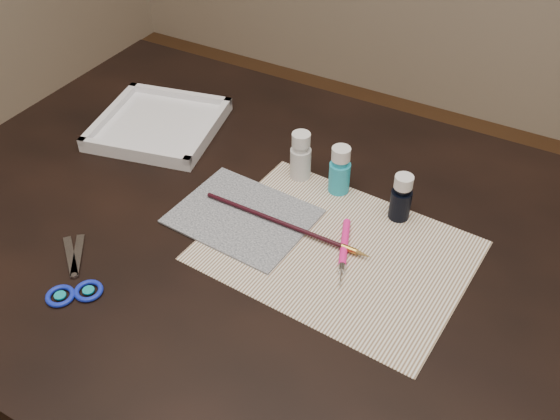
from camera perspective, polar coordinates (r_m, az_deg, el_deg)
The scene contains 10 objects.
table at distance 1.30m, azimuth 0.00°, elevation -14.39°, with size 1.30×0.90×0.75m, color black.
paper at distance 0.99m, azimuth 5.18°, elevation -3.72°, with size 0.40×0.31×0.00m, color white.
canvas at distance 1.04m, azimuth -3.43°, elevation -0.56°, with size 0.22×0.18×0.00m, color black.
paint_bottle_white at distance 1.10m, azimuth 1.91°, elevation 5.00°, with size 0.04×0.04×0.09m, color silver.
paint_bottle_cyan at distance 1.07m, azimuth 5.49°, elevation 3.66°, with size 0.04×0.04×0.09m, color #25B1D0.
paint_bottle_navy at distance 1.03m, azimuth 11.03°, elevation 1.14°, with size 0.03×0.03×0.09m, color black.
paintbrush at distance 1.01m, azimuth 0.50°, elevation -1.31°, with size 0.31×0.01×0.01m, color black, non-canonical shape.
craft_knife at distance 0.97m, azimuth 5.82°, elevation -3.92°, with size 0.15×0.01×0.01m, color #FF1E8E, non-canonical shape.
scissors at distance 1.00m, azimuth -18.66°, elevation -5.16°, with size 0.17×0.08×0.01m, color silver, non-canonical shape.
palette_tray at distance 1.27m, azimuth -11.02°, elevation 7.74°, with size 0.23×0.23×0.03m, color white.
Camera 1 is at (0.36, -0.65, 1.44)m, focal length 40.00 mm.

